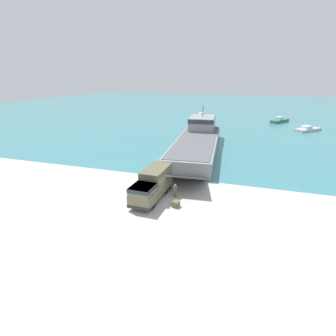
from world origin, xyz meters
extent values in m
plane|color=#B7B5AD|center=(0.00, 0.00, 0.00)|extent=(240.00, 240.00, 0.00)
cube|color=teal|center=(0.00, 96.57, 0.00)|extent=(240.00, 180.00, 0.01)
cube|color=gray|center=(0.38, 20.80, 1.21)|extent=(9.81, 29.24, 2.43)
cube|color=#56565B|center=(0.38, 20.80, 2.47)|extent=(9.12, 28.05, 0.08)
cube|color=gray|center=(-0.43, 30.61, 3.83)|extent=(5.87, 8.45, 2.81)
cube|color=#28333D|center=(-0.43, 30.61, 4.67)|extent=(6.02, 8.54, 0.84)
cylinder|color=#3F3F42|center=(-0.43, 30.61, 6.44)|extent=(0.16, 0.16, 2.40)
cube|color=#56565B|center=(1.80, 3.79, 1.31)|extent=(6.77, 6.00, 2.39)
cube|color=#6B664C|center=(-0.55, -0.38, 1.07)|extent=(2.75, 7.88, 1.29)
cube|color=#6B664C|center=(-0.63, -2.96, 2.13)|extent=(2.42, 2.73, 0.82)
cube|color=#28333D|center=(-0.63, -2.96, 2.33)|extent=(2.50, 2.76, 0.41)
cube|color=brown|center=(-0.50, 0.94, 2.51)|extent=(2.55, 5.02, 1.58)
cube|color=#2D2D2D|center=(-0.68, -4.20, 0.57)|extent=(2.54, 0.33, 0.32)
cylinder|color=black|center=(0.41, -2.83, 0.65)|extent=(0.40, 1.30, 1.29)
cylinder|color=black|center=(-1.66, -2.76, 0.65)|extent=(0.40, 1.30, 1.29)
cylinder|color=black|center=(0.55, 1.45, 0.65)|extent=(0.40, 1.30, 1.29)
cylinder|color=black|center=(-1.52, 1.52, 0.65)|extent=(0.40, 1.30, 1.29)
cylinder|color=black|center=(0.59, 2.55, 0.65)|extent=(0.40, 1.30, 1.29)
cylinder|color=black|center=(-1.48, 2.62, 0.65)|extent=(0.40, 1.30, 1.29)
cylinder|color=#475638|center=(2.07, 0.56, 0.41)|extent=(0.14, 0.14, 0.82)
cylinder|color=#475638|center=(1.90, 0.49, 0.41)|extent=(0.14, 0.14, 0.82)
cube|color=#475638|center=(1.98, 0.53, 1.14)|extent=(0.50, 0.40, 0.65)
sphere|color=tan|center=(1.98, 0.53, 1.58)|extent=(0.22, 0.22, 0.22)
cube|color=#B7BABF|center=(24.13, 49.29, 0.34)|extent=(7.33, 7.29, 0.68)
cube|color=silver|center=(23.72, 48.89, 1.06)|extent=(2.96, 2.96, 0.75)
cube|color=white|center=(-6.44, 62.58, 0.47)|extent=(3.62, 5.96, 0.93)
cube|color=silver|center=(-6.52, 62.17, 1.45)|extent=(2.14, 1.98, 1.03)
cube|color=#2D7060|center=(18.27, 61.64, 0.43)|extent=(5.97, 7.40, 0.86)
cube|color=silver|center=(17.96, 61.17, 1.33)|extent=(2.50, 2.70, 0.94)
cube|color=#566042|center=(2.73, -1.71, 0.33)|extent=(0.82, 0.92, 0.66)
camera|label=1|loc=(9.67, -26.57, 13.57)|focal=28.00mm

